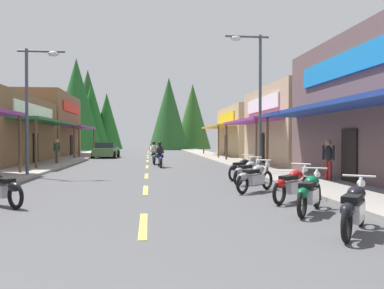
{
  "coord_description": "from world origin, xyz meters",
  "views": [
    {
      "loc": [
        0.11,
        -0.67,
        1.74
      ],
      "look_at": [
        2.73,
        23.34,
        1.38
      ],
      "focal_mm": 37.05,
      "sensor_mm": 36.0,
      "label": 1
    }
  ],
  "objects_px": {
    "motorcycle_parked_left_2": "(0,187)",
    "motorcycle_parked_right_2": "(310,192)",
    "motorcycle_parked_right_4": "(255,177)",
    "motorcycle_parked_right_5": "(248,171)",
    "rider_cruising_trailing": "(154,155)",
    "streetlamp_left": "(34,93)",
    "motorcycle_parked_right_1": "(354,207)",
    "motorcycle_parked_right_6": "(242,168)",
    "pedestrian_by_shop": "(328,158)",
    "pedestrian_waiting": "(57,150)",
    "rider_cruising_lead": "(160,156)",
    "parked_car_curbside": "(106,150)",
    "streetlamp_right": "(254,85)",
    "motorcycle_parked_right_3": "(292,184)"
  },
  "relations": [
    {
      "from": "motorcycle_parked_left_2",
      "to": "motorcycle_parked_right_2",
      "type": "bearing_deg",
      "value": -151.71
    },
    {
      "from": "motorcycle_parked_right_4",
      "to": "motorcycle_parked_right_5",
      "type": "bearing_deg",
      "value": 39.12
    },
    {
      "from": "motorcycle_parked_left_2",
      "to": "rider_cruising_trailing",
      "type": "distance_m",
      "value": 16.78
    },
    {
      "from": "streetlamp_left",
      "to": "motorcycle_parked_right_1",
      "type": "xyz_separation_m",
      "value": [
        8.87,
        -11.77,
        -3.32
      ]
    },
    {
      "from": "motorcycle_parked_right_2",
      "to": "motorcycle_parked_right_6",
      "type": "bearing_deg",
      "value": 34.01
    },
    {
      "from": "motorcycle_parked_right_1",
      "to": "rider_cruising_trailing",
      "type": "relative_size",
      "value": 0.82
    },
    {
      "from": "pedestrian_by_shop",
      "to": "pedestrian_waiting",
      "type": "xyz_separation_m",
      "value": [
        -13.08,
        12.31,
        0.01
      ]
    },
    {
      "from": "streetlamp_left",
      "to": "rider_cruising_lead",
      "type": "height_order",
      "value": "streetlamp_left"
    },
    {
      "from": "pedestrian_waiting",
      "to": "motorcycle_parked_right_1",
      "type": "bearing_deg",
      "value": 54.23
    },
    {
      "from": "motorcycle_parked_left_2",
      "to": "parked_car_curbside",
      "type": "relative_size",
      "value": 0.38
    },
    {
      "from": "motorcycle_parked_right_5",
      "to": "rider_cruising_trailing",
      "type": "relative_size",
      "value": 0.76
    },
    {
      "from": "pedestrian_waiting",
      "to": "motorcycle_parked_left_2",
      "type": "bearing_deg",
      "value": 36.3
    },
    {
      "from": "streetlamp_right",
      "to": "motorcycle_parked_right_3",
      "type": "bearing_deg",
      "value": -97.53
    },
    {
      "from": "streetlamp_left",
      "to": "motorcycle_parked_right_5",
      "type": "bearing_deg",
      "value": -23.3
    },
    {
      "from": "pedestrian_waiting",
      "to": "parked_car_curbside",
      "type": "height_order",
      "value": "pedestrian_waiting"
    },
    {
      "from": "streetlamp_left",
      "to": "rider_cruising_trailing",
      "type": "distance_m",
      "value": 10.42
    },
    {
      "from": "motorcycle_parked_right_4",
      "to": "rider_cruising_lead",
      "type": "distance_m",
      "value": 11.8
    },
    {
      "from": "motorcycle_parked_right_2",
      "to": "rider_cruising_trailing",
      "type": "bearing_deg",
      "value": 46.12
    },
    {
      "from": "rider_cruising_lead",
      "to": "pedestrian_by_shop",
      "type": "xyz_separation_m",
      "value": [
        6.33,
        -9.28,
        0.34
      ]
    },
    {
      "from": "motorcycle_parked_right_1",
      "to": "motorcycle_parked_right_4",
      "type": "distance_m",
      "value": 5.81
    },
    {
      "from": "streetlamp_right",
      "to": "pedestrian_waiting",
      "type": "bearing_deg",
      "value": 141.53
    },
    {
      "from": "motorcycle_parked_left_2",
      "to": "pedestrian_waiting",
      "type": "height_order",
      "value": "pedestrian_waiting"
    },
    {
      "from": "motorcycle_parked_right_1",
      "to": "pedestrian_by_shop",
      "type": "height_order",
      "value": "pedestrian_by_shop"
    },
    {
      "from": "motorcycle_parked_right_2",
      "to": "motorcycle_parked_left_2",
      "type": "distance_m",
      "value": 7.74
    },
    {
      "from": "motorcycle_parked_right_3",
      "to": "motorcycle_parked_left_2",
      "type": "height_order",
      "value": "same"
    },
    {
      "from": "streetlamp_right",
      "to": "motorcycle_parked_right_4",
      "type": "distance_m",
      "value": 7.02
    },
    {
      "from": "parked_car_curbside",
      "to": "streetlamp_left",
      "type": "bearing_deg",
      "value": 178.64
    },
    {
      "from": "motorcycle_parked_right_1",
      "to": "motorcycle_parked_right_4",
      "type": "bearing_deg",
      "value": 40.16
    },
    {
      "from": "motorcycle_parked_right_3",
      "to": "motorcycle_parked_right_5",
      "type": "xyz_separation_m",
      "value": [
        -0.17,
        4.23,
        0.0
      ]
    },
    {
      "from": "motorcycle_parked_right_4",
      "to": "pedestrian_by_shop",
      "type": "height_order",
      "value": "pedestrian_by_shop"
    },
    {
      "from": "motorcycle_parked_right_3",
      "to": "motorcycle_parked_right_5",
      "type": "distance_m",
      "value": 4.24
    },
    {
      "from": "motorcycle_parked_right_3",
      "to": "rider_cruising_trailing",
      "type": "relative_size",
      "value": 0.77
    },
    {
      "from": "motorcycle_parked_right_3",
      "to": "motorcycle_parked_left_2",
      "type": "xyz_separation_m",
      "value": [
        -7.73,
        0.09,
        0.0
      ]
    },
    {
      "from": "motorcycle_parked_right_6",
      "to": "rider_cruising_lead",
      "type": "relative_size",
      "value": 0.76
    },
    {
      "from": "pedestrian_waiting",
      "to": "motorcycle_parked_right_5",
      "type": "bearing_deg",
      "value": 66.97
    },
    {
      "from": "streetlamp_right",
      "to": "motorcycle_parked_right_1",
      "type": "relative_size",
      "value": 3.78
    },
    {
      "from": "rider_cruising_lead",
      "to": "motorcycle_parked_right_6",
      "type": "bearing_deg",
      "value": -160.17
    },
    {
      "from": "rider_cruising_lead",
      "to": "rider_cruising_trailing",
      "type": "height_order",
      "value": "same"
    },
    {
      "from": "rider_cruising_lead",
      "to": "parked_car_curbside",
      "type": "distance_m",
      "value": 13.38
    },
    {
      "from": "streetlamp_left",
      "to": "motorcycle_parked_left_2",
      "type": "xyz_separation_m",
      "value": [
        1.34,
        -7.98,
        -3.32
      ]
    },
    {
      "from": "streetlamp_right",
      "to": "motorcycle_parked_left_2",
      "type": "distance_m",
      "value": 12.29
    },
    {
      "from": "motorcycle_parked_right_1",
      "to": "pedestrian_waiting",
      "type": "relative_size",
      "value": 1.02
    },
    {
      "from": "rider_cruising_lead",
      "to": "parked_car_curbside",
      "type": "xyz_separation_m",
      "value": [
        -4.54,
        12.59,
        0.03
      ]
    },
    {
      "from": "motorcycle_parked_right_5",
      "to": "streetlamp_left",
      "type": "bearing_deg",
      "value": 110.01
    },
    {
      "from": "rider_cruising_lead",
      "to": "pedestrian_waiting",
      "type": "bearing_deg",
      "value": 62.57
    },
    {
      "from": "motorcycle_parked_right_6",
      "to": "rider_cruising_trailing",
      "type": "height_order",
      "value": "rider_cruising_trailing"
    },
    {
      "from": "motorcycle_parked_left_2",
      "to": "pedestrian_by_shop",
      "type": "bearing_deg",
      "value": -117.37
    },
    {
      "from": "motorcycle_parked_right_5",
      "to": "rider_cruising_trailing",
      "type": "height_order",
      "value": "rider_cruising_trailing"
    },
    {
      "from": "motorcycle_parked_right_2",
      "to": "rider_cruising_trailing",
      "type": "distance_m",
      "value": 18.33
    },
    {
      "from": "motorcycle_parked_right_3",
      "to": "pedestrian_by_shop",
      "type": "bearing_deg",
      "value": 11.72
    }
  ]
}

